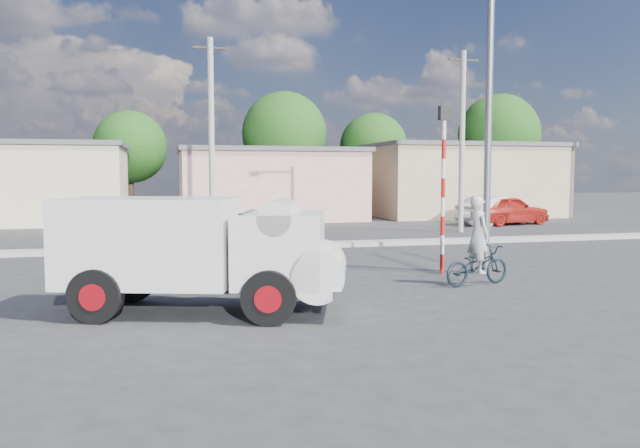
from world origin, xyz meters
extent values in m
plane|color=#2C2C2F|center=(0.00, 0.00, 0.00)|extent=(120.00, 120.00, 0.00)
cube|color=#99968E|center=(0.00, 8.00, 0.08)|extent=(40.00, 0.80, 0.16)
cylinder|color=black|center=(-5.07, -2.11, 0.48)|extent=(1.00, 0.55, 0.96)
cylinder|color=#9D0B13|center=(-5.07, -2.11, 0.48)|extent=(0.54, 0.44, 0.47)
cylinder|color=black|center=(-4.53, -0.35, 0.48)|extent=(1.00, 0.55, 0.96)
cylinder|color=#9D0B13|center=(-4.53, -0.35, 0.48)|extent=(0.54, 0.44, 0.47)
cylinder|color=black|center=(-2.14, -3.00, 0.48)|extent=(1.00, 0.55, 0.96)
cylinder|color=#9D0B13|center=(-2.14, -3.00, 0.48)|extent=(0.54, 0.44, 0.47)
cylinder|color=black|center=(-1.60, -1.24, 0.48)|extent=(1.00, 0.55, 0.96)
cylinder|color=#9D0B13|center=(-1.60, -1.24, 0.48)|extent=(0.54, 0.44, 0.47)
cube|color=black|center=(-3.38, -1.66, 0.55)|extent=(4.18, 2.26, 0.16)
cube|color=silver|center=(-4.13, -1.43, 1.36)|extent=(3.57, 2.76, 1.62)
cube|color=silver|center=(-1.79, -2.15, 1.22)|extent=(2.03, 2.17, 1.36)
cylinder|color=silver|center=(-1.08, -2.37, 0.83)|extent=(1.44, 2.00, 0.96)
cylinder|color=silver|center=(-1.79, -2.15, 1.84)|extent=(1.11, 1.89, 0.61)
cube|color=silver|center=(-0.74, -2.47, 0.48)|extent=(0.67, 1.83, 0.24)
cube|color=black|center=(-2.37, -1.97, 1.62)|extent=(0.50, 1.44, 0.61)
imported|color=black|center=(3.23, -0.34, 0.47)|extent=(1.87, 1.00, 0.94)
imported|color=silver|center=(3.23, -0.34, 0.90)|extent=(0.56, 0.73, 1.79)
imported|color=silver|center=(12.66, 15.33, 0.75)|extent=(4.80, 3.14, 1.50)
imported|color=#B12018|center=(13.18, 15.11, 0.76)|extent=(4.75, 2.67, 1.53)
cylinder|color=red|center=(3.20, 1.50, 0.25)|extent=(0.11, 0.11, 0.50)
cylinder|color=white|center=(3.20, 1.50, 0.75)|extent=(0.11, 0.11, 0.50)
cylinder|color=red|center=(3.20, 1.50, 1.25)|extent=(0.11, 0.11, 0.50)
cylinder|color=white|center=(3.20, 1.50, 1.75)|extent=(0.11, 0.11, 0.50)
cylinder|color=red|center=(3.20, 1.50, 2.25)|extent=(0.11, 0.11, 0.50)
cylinder|color=white|center=(3.20, 1.50, 2.75)|extent=(0.11, 0.11, 0.50)
cylinder|color=red|center=(3.20, 1.50, 3.25)|extent=(0.11, 0.11, 0.50)
cylinder|color=white|center=(3.20, 1.50, 3.75)|extent=(0.11, 0.11, 0.50)
cube|color=black|center=(3.20, 1.50, 4.18)|extent=(0.28, 0.18, 0.36)
cylinder|color=slate|center=(4.30, 1.20, 4.50)|extent=(0.18, 0.18, 9.00)
cube|color=beige|center=(-12.00, 22.00, 2.00)|extent=(12.00, 7.00, 4.00)
cube|color=#59595B|center=(-12.00, 22.00, 4.12)|extent=(12.30, 7.30, 0.24)
cube|color=#CF978E|center=(2.00, 22.00, 1.90)|extent=(10.00, 7.00, 3.80)
cube|color=#59595B|center=(2.00, 22.00, 3.92)|extent=(10.30, 7.30, 0.24)
cube|color=#C7B185|center=(14.00, 22.00, 2.10)|extent=(11.00, 7.00, 4.20)
cube|color=#59595B|center=(14.00, 22.00, 4.32)|extent=(11.30, 7.30, 0.24)
cylinder|color=#38281E|center=(-6.00, 29.00, 1.74)|extent=(0.36, 0.36, 3.47)
sphere|color=#28621D|center=(-6.00, 29.00, 4.34)|extent=(4.71, 4.71, 4.71)
cylinder|color=#38281E|center=(4.00, 28.00, 2.10)|extent=(0.36, 0.36, 4.20)
sphere|color=#28621D|center=(4.00, 28.00, 5.25)|extent=(5.70, 5.70, 5.70)
cylinder|color=#38281E|center=(11.00, 30.00, 1.82)|extent=(0.36, 0.36, 3.64)
sphere|color=#28621D|center=(11.00, 30.00, 4.55)|extent=(4.94, 4.94, 4.94)
cylinder|color=#38281E|center=(20.00, 28.00, 2.18)|extent=(0.36, 0.36, 4.37)
sphere|color=#28621D|center=(20.00, 28.00, 5.46)|extent=(5.93, 5.93, 5.93)
cylinder|color=#99968E|center=(-2.00, 12.00, 4.00)|extent=(0.24, 0.24, 8.00)
cube|color=#38281E|center=(-2.00, 12.00, 7.60)|extent=(1.40, 0.08, 0.08)
cylinder|color=#99968E|center=(9.00, 12.00, 4.00)|extent=(0.24, 0.24, 8.00)
cube|color=#38281E|center=(9.00, 12.00, 7.60)|extent=(1.40, 0.08, 0.08)
camera|label=1|loc=(-3.84, -13.51, 2.62)|focal=35.00mm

